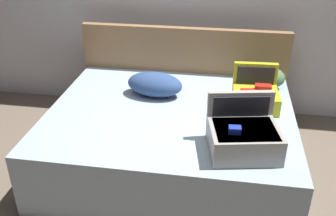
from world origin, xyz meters
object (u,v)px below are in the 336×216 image
at_px(hard_case_medium, 255,95).
at_px(pillow_near_headboard, 264,77).
at_px(hard_case_large, 243,136).
at_px(pillow_center_head, 155,84).
at_px(bed, 170,139).

bearing_deg(hard_case_medium, pillow_near_headboard, 73.77).
bearing_deg(hard_case_large, pillow_near_headboard, 68.58).
bearing_deg(pillow_near_headboard, pillow_center_head, -161.18).
bearing_deg(hard_case_large, pillow_center_head, 124.29).
relative_size(hard_case_large, pillow_near_headboard, 1.41).
bearing_deg(bed, hard_case_large, -39.35).
bearing_deg(hard_case_medium, bed, -165.10).
distance_m(hard_case_large, pillow_near_headboard, 1.15).
distance_m(hard_case_large, hard_case_medium, 0.73).
relative_size(bed, pillow_near_headboard, 5.30).
xyz_separation_m(hard_case_large, pillow_center_head, (-0.79, 0.79, -0.01)).
height_order(bed, hard_case_medium, hard_case_medium).
relative_size(hard_case_medium, pillow_near_headboard, 1.03).
distance_m(hard_case_large, pillow_center_head, 1.12).
relative_size(pillow_near_headboard, pillow_center_head, 0.77).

